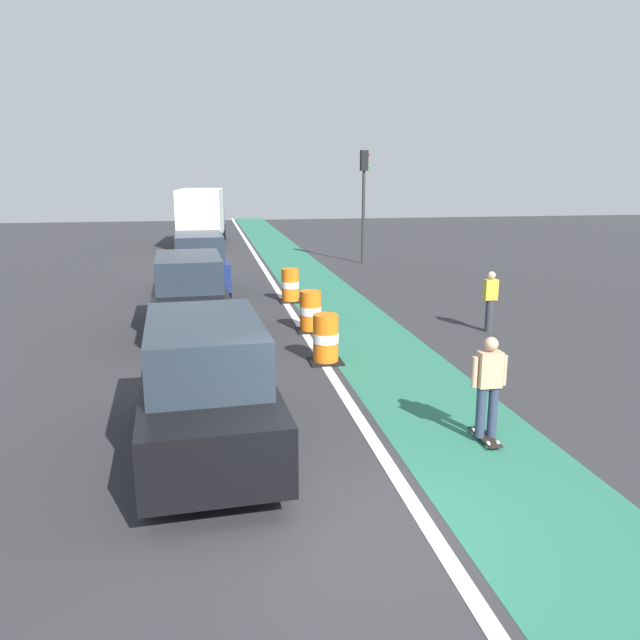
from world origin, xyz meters
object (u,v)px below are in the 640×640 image
parked_suv_second (190,294)px  pedestrian_crossing (490,300)px  delivery_truck_down_block (202,213)px  traffic_light_corner (364,187)px  traffic_barrel_mid (310,312)px  traffic_barrel_front (326,339)px  parked_suv_third (199,262)px  traffic_barrel_back (290,286)px  parked_suv_nearest (206,386)px  skateboarder_on_lane (488,386)px

parked_suv_second → pedestrian_crossing: parked_suv_second is taller
delivery_truck_down_block → traffic_light_corner: 11.57m
parked_suv_second → traffic_barrel_mid: size_ratio=4.29×
traffic_barrel_front → parked_suv_second: bearing=132.6°
parked_suv_third → pedestrian_crossing: bearing=-43.7°
traffic_barrel_back → traffic_light_corner: bearing=61.1°
parked_suv_nearest → traffic_barrel_back: bearing=75.9°
delivery_truck_down_block → traffic_barrel_front: bearing=-83.6°
skateboarder_on_lane → parked_suv_nearest: parked_suv_nearest is taller
skateboarder_on_lane → pedestrian_crossing: 7.15m
parked_suv_third → parked_suv_second: bearing=-92.1°
skateboarder_on_lane → parked_suv_nearest: 4.29m
skateboarder_on_lane → pedestrian_crossing: bearing=64.3°
skateboarder_on_lane → traffic_barrel_mid: bearing=101.9°
traffic_barrel_front → delivery_truck_down_block: size_ratio=0.14×
parked_suv_nearest → parked_suv_second: 7.39m
parked_suv_nearest → traffic_light_corner: bearing=69.2°
parked_suv_second → traffic_barrel_back: size_ratio=4.29×
parked_suv_second → parked_suv_third: size_ratio=1.00×
traffic_barrel_front → traffic_light_corner: size_ratio=0.21×
parked_suv_nearest → traffic_barrel_front: (2.59, 4.12, -0.50)m
skateboarder_on_lane → traffic_barrel_mid: (-1.54, 7.34, -0.38)m
parked_suv_third → traffic_barrel_back: parked_suv_third is taller
pedestrian_crossing → traffic_light_corner: bearing=90.5°
parked_suv_nearest → pedestrian_crossing: bearing=39.3°
parked_suv_nearest → traffic_barrel_front: 4.90m
parked_suv_nearest → traffic_barrel_back: size_ratio=4.30×
traffic_barrel_front → pedestrian_crossing: 5.15m
parked_suv_nearest → parked_suv_third: size_ratio=1.01×
delivery_truck_down_block → pedestrian_crossing: delivery_truck_down_block is taller
parked_suv_second → traffic_barrel_front: size_ratio=4.29×
parked_suv_third → traffic_light_corner: (7.42, 5.84, 2.47)m
traffic_barrel_back → delivery_truck_down_block: 17.31m
traffic_barrel_back → parked_suv_second: bearing=-131.7°
skateboarder_on_lane → traffic_barrel_front: bearing=110.3°
traffic_barrel_mid → pedestrian_crossing: (4.64, -0.89, 0.33)m
parked_suv_second → parked_suv_third: bearing=87.9°
parked_suv_nearest → traffic_barrel_mid: bearing=68.5°
traffic_barrel_mid → traffic_barrel_back: bearing=90.0°
parked_suv_nearest → traffic_barrel_back: (2.72, 10.87, -0.50)m
traffic_barrel_mid → pedestrian_crossing: bearing=-10.8°
parked_suv_nearest → parked_suv_third: (-0.17, 13.24, 0.00)m
delivery_truck_down_block → parked_suv_second: bearing=-90.9°
parked_suv_second → traffic_barrel_front: (2.99, -3.25, -0.50)m
parked_suv_third → pedestrian_crossing: parked_suv_third is taller
traffic_barrel_mid → pedestrian_crossing: pedestrian_crossing is taller
parked_suv_third → traffic_barrel_front: bearing=-73.1°
traffic_barrel_front → delivery_truck_down_block: (-2.66, 23.78, 1.31)m
parked_suv_nearest → traffic_light_corner: size_ratio=0.92×
parked_suv_third → traffic_barrel_front: parked_suv_third is taller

